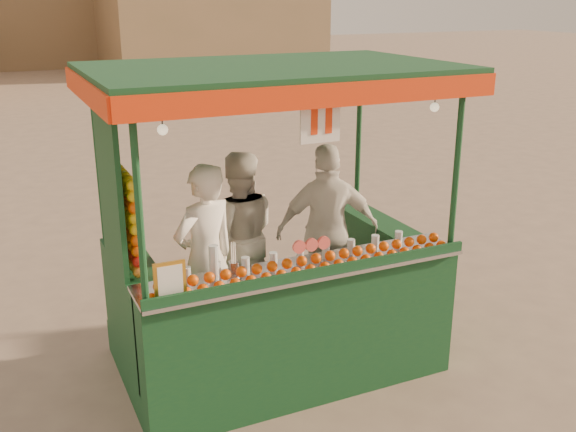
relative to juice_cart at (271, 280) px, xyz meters
name	(u,v)px	position (x,y,z in m)	size (l,w,h in m)	color
ground	(311,340)	(0.54, 0.30, -0.86)	(90.00, 90.00, 0.00)	#725D51
building_right	(208,11)	(7.54, 24.30, 1.64)	(9.00, 6.00, 5.00)	#83674A
juice_cart	(271,280)	(0.00, 0.00, 0.00)	(2.92, 1.89, 2.66)	#103B20
vendor_left	(205,259)	(-0.55, 0.08, 0.26)	(0.68, 0.56, 1.62)	white
vendor_middle	(238,235)	(-0.08, 0.57, 0.24)	(0.89, 0.76, 1.57)	beige
vendor_right	(328,231)	(0.69, 0.27, 0.26)	(1.03, 0.66, 1.62)	silver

